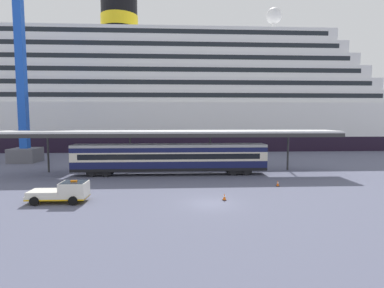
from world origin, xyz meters
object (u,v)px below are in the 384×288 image
object	(u,v)px
cruise_ship	(119,97)
traffic_cone_mid	(224,197)
train_carriage	(170,158)
quay_bollard	(78,186)
service_truck	(64,192)
dockside_crane	(25,68)
traffic_cone_near	(278,183)

from	to	relation	value
cruise_ship	traffic_cone_mid	size ratio (longest dim) A/B	218.83
train_carriage	quay_bollard	size ratio (longest dim) A/B	26.77
cruise_ship	service_truck	xyz separation A→B (m)	(4.27, -49.78, -11.75)
dockside_crane	quay_bollard	world-z (taller)	dockside_crane
train_carriage	traffic_cone_near	distance (m)	14.43
service_truck	traffic_cone_mid	world-z (taller)	service_truck
traffic_cone_near	traffic_cone_mid	xyz separation A→B (m)	(-6.88, -5.33, -0.01)
service_truck	quay_bollard	distance (m)	4.08
service_truck	traffic_cone_near	bearing A→B (deg)	13.64
service_truck	quay_bollard	bearing A→B (deg)	90.82
train_carriage	traffic_cone_mid	xyz separation A→B (m)	(5.30, -12.81, -2.00)
traffic_cone_near	traffic_cone_mid	bearing A→B (deg)	-142.23
traffic_cone_mid	quay_bollard	size ratio (longest dim) A/B	0.67
train_carriage	traffic_cone_mid	world-z (taller)	train_carriage
train_carriage	traffic_cone_mid	distance (m)	14.01
traffic_cone_near	quay_bollard	world-z (taller)	quay_bollard
train_carriage	quay_bollard	world-z (taller)	train_carriage
quay_bollard	traffic_cone_near	bearing A→B (deg)	3.14
service_truck	quay_bollard	xyz separation A→B (m)	(-0.06, 4.05, -0.47)
service_truck	dockside_crane	bearing A→B (deg)	120.92
traffic_cone_mid	dockside_crane	world-z (taller)	dockside_crane
traffic_cone_near	dockside_crane	xyz separation A→B (m)	(-36.76, 20.13, 15.60)
cruise_ship	service_truck	bearing A→B (deg)	-85.09
cruise_ship	traffic_cone_mid	bearing A→B (deg)	-69.20
quay_bollard	service_truck	bearing A→B (deg)	-89.18
train_carriage	quay_bollard	bearing A→B (deg)	-137.45
train_carriage	service_truck	size ratio (longest dim) A/B	4.92
train_carriage	traffic_cone_near	bearing A→B (deg)	-31.54
traffic_cone_mid	traffic_cone_near	bearing A→B (deg)	37.77
cruise_ship	train_carriage	xyz separation A→B (m)	(13.65, -37.07, -10.42)
cruise_ship	traffic_cone_near	bearing A→B (deg)	-59.89
dockside_crane	quay_bollard	distance (m)	30.35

